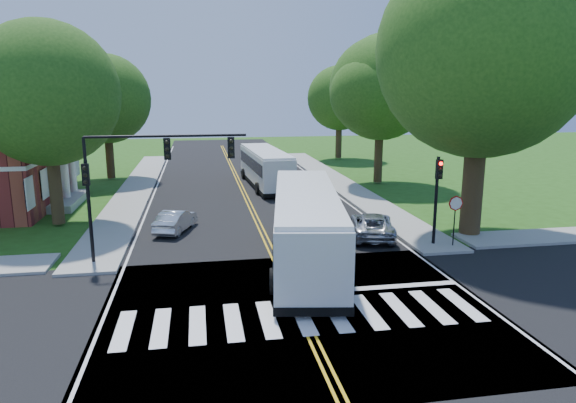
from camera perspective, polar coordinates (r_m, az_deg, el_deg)
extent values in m
plane|color=#234B12|center=(18.76, 1.28, -12.04)|extent=(140.00, 140.00, 0.00)
cube|color=black|center=(35.77, -4.35, -0.24)|extent=(14.00, 96.00, 0.01)
cube|color=black|center=(18.75, 1.28, -12.03)|extent=(60.00, 12.00, 0.01)
cube|color=gold|center=(39.66, -4.92, 1.00)|extent=(0.36, 70.00, 0.01)
cube|color=silver|center=(39.67, -14.75, 0.64)|extent=(0.12, 70.00, 0.01)
cube|color=silver|center=(40.81, 4.63, 1.32)|extent=(0.12, 70.00, 0.01)
cube|color=silver|center=(18.31, 1.59, -12.63)|extent=(12.60, 3.00, 0.01)
cube|color=silver|center=(21.06, 9.92, -9.39)|extent=(6.60, 0.40, 0.01)
cube|color=gray|center=(42.74, -16.45, 1.44)|extent=(2.60, 40.00, 0.15)
cube|color=gray|center=(44.03, 5.54, 2.19)|extent=(2.60, 40.00, 0.15)
cylinder|color=#372816|center=(28.99, 19.89, 2.45)|extent=(1.10, 1.10, 6.00)
sphere|color=#3C681E|center=(28.70, 20.87, 15.36)|extent=(10.80, 10.80, 10.80)
cylinder|color=#372816|center=(32.24, -24.47, 1.92)|extent=(0.70, 0.70, 4.80)
sphere|color=#3C681E|center=(31.82, -25.27, 10.80)|extent=(8.00, 8.00, 8.00)
cylinder|color=#372816|center=(47.69, -19.21, 5.10)|extent=(0.70, 0.70, 4.40)
sphere|color=#3C681E|center=(47.39, -19.61, 10.71)|extent=(7.60, 7.60, 7.60)
cylinder|color=#372816|center=(43.69, 10.03, 5.39)|extent=(0.70, 0.70, 5.00)
sphere|color=#3C681E|center=(43.39, 10.29, 12.26)|extent=(8.40, 8.40, 8.40)
cylinder|color=#372816|center=(59.18, 5.65, 6.98)|extent=(0.70, 0.70, 4.40)
sphere|color=#3C681E|center=(58.95, 5.75, 11.37)|extent=(7.20, 7.20, 7.20)
cube|color=silver|center=(38.00, -23.84, 6.20)|extent=(1.40, 6.00, 0.45)
cube|color=gray|center=(38.59, -23.31, 0.07)|extent=(1.80, 6.00, 0.50)
cylinder|color=silver|center=(36.16, -24.33, 2.21)|extent=(0.50, 0.50, 4.20)
cylinder|color=silver|center=(38.27, -23.54, 2.78)|extent=(0.50, 0.50, 4.20)
cylinder|color=silver|center=(40.39, -22.84, 3.29)|extent=(0.50, 0.50, 4.20)
cylinder|color=black|center=(24.34, -21.18, -1.09)|extent=(0.16, 0.16, 4.60)
cube|color=black|center=(23.88, -21.56, 2.80)|extent=(0.30, 0.22, 0.95)
sphere|color=black|center=(23.70, -21.69, 3.46)|extent=(0.18, 0.18, 0.18)
cylinder|color=black|center=(23.38, -13.32, 7.10)|extent=(7.00, 0.12, 0.12)
cube|color=black|center=(23.29, -13.27, 5.72)|extent=(0.30, 0.22, 0.95)
cube|color=black|center=(23.30, -6.35, 5.97)|extent=(0.30, 0.22, 0.95)
cylinder|color=black|center=(26.53, 16.10, 0.09)|extent=(0.16, 0.16, 4.40)
cube|color=black|center=(26.12, 16.45, 3.45)|extent=(0.30, 0.22, 0.95)
sphere|color=#FF0A05|center=(25.95, 16.63, 4.06)|extent=(0.18, 0.18, 0.18)
cylinder|color=black|center=(26.70, 17.98, -2.38)|extent=(0.06, 0.06, 2.20)
cylinder|color=#A50A07|center=(26.44, 18.16, -0.19)|extent=(0.76, 0.04, 0.76)
cube|color=silver|center=(23.30, 2.02, -2.83)|extent=(4.75, 12.83, 2.93)
cube|color=black|center=(23.16, 2.03, -1.55)|extent=(4.68, 11.98, 1.01)
cube|color=black|center=(29.37, 1.50, 1.09)|extent=(2.59, 0.53, 1.70)
cube|color=orange|center=(29.20, 1.51, 2.93)|extent=(1.80, 0.40, 0.34)
cube|color=black|center=(23.67, 2.00, -5.86)|extent=(4.82, 12.94, 0.32)
cube|color=silver|center=(22.95, 2.05, 0.85)|extent=(4.64, 12.45, 0.23)
cylinder|color=black|center=(27.68, 4.50, -2.86)|extent=(0.50, 1.06, 1.02)
cylinder|color=black|center=(27.58, -1.24, -2.88)|extent=(0.50, 1.06, 1.02)
cylinder|color=black|center=(20.12, 6.45, -8.78)|extent=(0.50, 1.06, 1.02)
cylinder|color=black|center=(19.99, -1.54, -8.85)|extent=(0.50, 1.06, 1.02)
cube|color=silver|center=(42.22, -2.53, 3.76)|extent=(3.11, 11.46, 2.64)
cube|color=black|center=(42.15, -2.54, 4.41)|extent=(3.13, 10.67, 0.91)
cube|color=black|center=(47.75, -3.83, 5.14)|extent=(2.35, 0.24, 1.54)
cube|color=orange|center=(47.65, -3.85, 6.17)|extent=(1.64, 0.20, 0.31)
cube|color=black|center=(42.41, -2.51, 2.20)|extent=(3.17, 11.56, 0.29)
cube|color=silver|center=(42.04, -2.55, 5.61)|extent=(3.04, 11.12, 0.21)
cylinder|color=black|center=(46.25, -1.87, 3.22)|extent=(0.36, 0.94, 0.92)
cylinder|color=black|center=(45.82, -4.94, 3.10)|extent=(0.36, 0.94, 0.92)
cylinder|color=black|center=(39.31, 0.23, 1.62)|extent=(0.36, 0.94, 0.92)
cylinder|color=black|center=(38.81, -3.36, 1.46)|extent=(0.36, 0.94, 0.92)
imported|color=silver|center=(29.24, -12.39, -2.09)|extent=(2.41, 3.92, 1.22)
imported|color=#B0B1B7|center=(27.82, 9.33, -2.60)|extent=(3.32, 5.12, 1.31)
imported|color=black|center=(37.20, 3.46, 1.32)|extent=(3.01, 4.93, 1.34)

